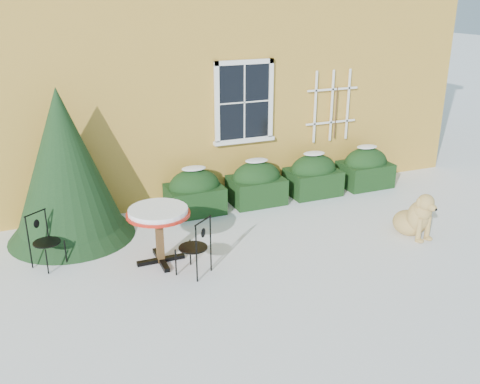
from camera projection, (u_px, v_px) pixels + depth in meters
name	position (u px, v px, depth m)	size (l,w,h in m)	color
ground	(265.00, 267.00, 8.27)	(80.00, 80.00, 0.00)	white
house	(147.00, 26.00, 13.20)	(12.40, 8.40, 6.40)	gold
hedge_row	(285.00, 179.00, 10.93)	(4.95, 0.80, 0.91)	black
evergreen_shrub	(66.00, 180.00, 8.96)	(2.15, 2.15, 2.60)	black
bistro_table	(158.00, 218.00, 8.17)	(0.98, 0.98, 0.91)	black
patio_chair_near	(195.00, 246.00, 7.93)	(0.57, 0.56, 0.91)	black
patio_chair_far	(45.00, 240.00, 8.18)	(0.54, 0.53, 0.87)	black
dog	(415.00, 218.00, 9.22)	(0.58, 0.96, 0.86)	tan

